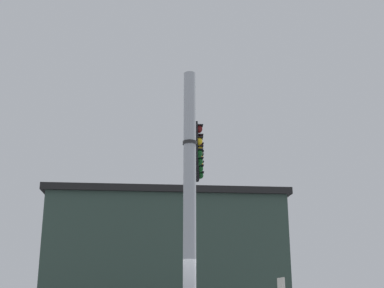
# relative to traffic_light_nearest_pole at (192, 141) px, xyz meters

# --- Properties ---
(signal_pole) EXTENTS (0.30, 0.30, 7.10)m
(signal_pole) POSITION_rel_traffic_light_nearest_pole_xyz_m (1.58, -0.20, -2.26)
(signal_pole) COLOR #ADB2B7
(signal_pole) RESTS_ON ground
(mast_arm) EXTENTS (5.18, 0.74, 0.17)m
(mast_arm) POSITION_rel_traffic_light_nearest_pole_xyz_m (-1.00, 0.09, 0.78)
(mast_arm) COLOR #ADB2B7
(traffic_light_nearest_pole) EXTENTS (0.54, 0.49, 1.31)m
(traffic_light_nearest_pole) POSITION_rel_traffic_light_nearest_pole_xyz_m (0.00, 0.00, 0.00)
(traffic_light_nearest_pole) COLOR black
(traffic_light_mid_inner) EXTENTS (0.54, 0.49, 1.31)m
(traffic_light_mid_inner) POSITION_rel_traffic_light_nearest_pole_xyz_m (-0.86, 0.10, 0.00)
(traffic_light_mid_inner) COLOR black
(traffic_light_mid_outer) EXTENTS (0.54, 0.49, 1.31)m
(traffic_light_mid_outer) POSITION_rel_traffic_light_nearest_pole_xyz_m (-1.71, 0.19, 0.00)
(traffic_light_mid_outer) COLOR black
(traffic_light_arm_end) EXTENTS (0.54, 0.49, 1.31)m
(traffic_light_arm_end) POSITION_rel_traffic_light_nearest_pole_xyz_m (-2.57, 0.29, 0.00)
(traffic_light_arm_end) COLOR black
(street_name_sign) EXTENTS (1.40, 0.34, 0.22)m
(street_name_sign) POSITION_rel_traffic_light_nearest_pole_xyz_m (1.27, -0.16, -0.54)
(street_name_sign) COLOR #147238
(storefront_building) EXTENTS (8.98, 10.99, 6.39)m
(storefront_building) POSITION_rel_traffic_light_nearest_pole_xyz_m (-12.40, -0.40, -2.60)
(storefront_building) COLOR #33473D
(storefront_building) RESTS_ON ground
(tree_by_storefront) EXTENTS (4.78, 4.78, 7.12)m
(tree_by_storefront) POSITION_rel_traffic_light_nearest_pole_xyz_m (-17.00, -1.33, -1.08)
(tree_by_storefront) COLOR #4C3823
(tree_by_storefront) RESTS_ON ground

